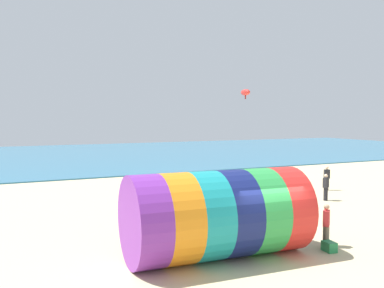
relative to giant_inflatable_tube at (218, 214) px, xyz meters
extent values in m
plane|color=#CCBA8C|center=(1.41, -0.63, -1.52)|extent=(120.00, 120.00, 0.00)
cube|color=teal|center=(1.41, 40.60, -1.47)|extent=(120.00, 40.00, 0.10)
cylinder|color=purple|center=(-2.62, 0.13, 0.00)|extent=(1.19, 3.08, 3.03)
cylinder|color=orange|center=(-1.58, 0.08, 0.00)|extent=(1.19, 3.08, 3.03)
cylinder|color=teal|center=(-0.54, 0.03, 0.00)|extent=(1.19, 3.08, 3.03)
cylinder|color=navy|center=(0.49, -0.02, 0.00)|extent=(1.19, 3.08, 3.03)
cylinder|color=green|center=(1.53, -0.08, 0.00)|extent=(1.19, 3.08, 3.03)
cylinder|color=red|center=(2.56, -0.13, 0.00)|extent=(1.19, 3.08, 3.03)
cylinder|color=black|center=(3.10, -0.15, 0.00)|extent=(0.20, 2.79, 2.79)
cylinder|color=#726651|center=(4.29, -0.65, -1.12)|extent=(0.24, 0.24, 0.79)
cube|color=red|center=(4.29, -0.65, -0.43)|extent=(0.42, 0.40, 0.59)
sphere|color=tan|center=(4.29, -0.65, -0.01)|extent=(0.21, 0.21, 0.21)
ellipsoid|color=red|center=(6.91, 9.13, 4.81)|extent=(0.72, 1.25, 0.43)
cube|color=maroon|center=(6.91, 9.13, 4.56)|extent=(0.06, 0.17, 0.30)
cylinder|color=black|center=(13.07, 8.75, -1.12)|extent=(0.24, 0.24, 0.79)
cube|color=#232328|center=(13.07, 8.75, -0.44)|extent=(0.41, 0.33, 0.59)
sphere|color=beige|center=(13.07, 8.75, -0.01)|extent=(0.21, 0.21, 0.21)
cylinder|color=black|center=(10.53, 6.11, -1.14)|extent=(0.24, 0.24, 0.76)
cube|color=#232328|center=(10.53, 6.11, -0.47)|extent=(0.41, 0.33, 0.57)
sphere|color=beige|center=(10.53, 6.11, -0.07)|extent=(0.21, 0.21, 0.21)
cube|color=#268C4C|center=(3.98, -1.16, -1.34)|extent=(0.42, 0.56, 0.36)
camera|label=1|loc=(-7.03, -12.75, 3.38)|focal=40.00mm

